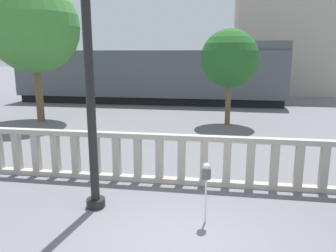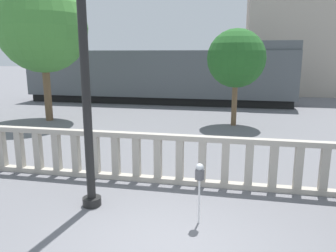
{
  "view_description": "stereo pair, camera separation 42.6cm",
  "coord_description": "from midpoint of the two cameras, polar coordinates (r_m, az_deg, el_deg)",
  "views": [
    {
      "loc": [
        0.66,
        -5.49,
        3.53
      ],
      "look_at": [
        -0.84,
        4.02,
        1.4
      ],
      "focal_mm": 35.0,
      "sensor_mm": 36.0,
      "label": 1
    },
    {
      "loc": [
        1.08,
        -5.42,
        3.53
      ],
      "look_at": [
        -0.84,
        4.02,
        1.4
      ],
      "focal_mm": 35.0,
      "sensor_mm": 36.0,
      "label": 2
    }
  ],
  "objects": [
    {
      "name": "tree_left",
      "position": [
        18.56,
        -23.03,
        15.55
      ],
      "size": [
        4.61,
        4.61,
        7.16
      ],
      "color": "brown",
      "rests_on": "ground"
    },
    {
      "name": "ground_plane",
      "position": [
        6.56,
        -0.1,
        -20.1
      ],
      "size": [
        160.0,
        160.0,
        0.0
      ],
      "primitive_type": "plane",
      "color": "slate"
    },
    {
      "name": "train_near",
      "position": [
        23.91,
        -3.61,
        8.72
      ],
      "size": [
        19.18,
        2.77,
        4.35
      ],
      "color": "black",
      "rests_on": "ground"
    },
    {
      "name": "tree_right",
      "position": [
        16.54,
        9.96,
        11.49
      ],
      "size": [
        2.83,
        2.83,
        4.73
      ],
      "color": "brown",
      "rests_on": "ground"
    },
    {
      "name": "building_block",
      "position": [
        34.42,
        18.81,
        18.06
      ],
      "size": [
        8.37,
        9.93,
        14.52
      ],
      "color": "#ADA393",
      "rests_on": "ground"
    },
    {
      "name": "parking_meter",
      "position": [
        6.88,
        4.91,
        -8.47
      ],
      "size": [
        0.19,
        0.19,
        1.33
      ],
      "color": "silver",
      "rests_on": "ground"
    },
    {
      "name": "train_far",
      "position": [
        37.24,
        1.59,
        10.03
      ],
      "size": [
        18.15,
        2.72,
        4.31
      ],
      "color": "black",
      "rests_on": "ground"
    },
    {
      "name": "balustrade",
      "position": [
        8.98,
        2.96,
        -5.95
      ],
      "size": [
        14.79,
        0.24,
        1.39
      ],
      "color": "#ADA599",
      "rests_on": "ground"
    },
    {
      "name": "lamppost",
      "position": [
        7.39,
        -15.24,
        9.54
      ],
      "size": [
        0.44,
        0.44,
        6.06
      ],
      "color": "black",
      "rests_on": "ground"
    }
  ]
}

